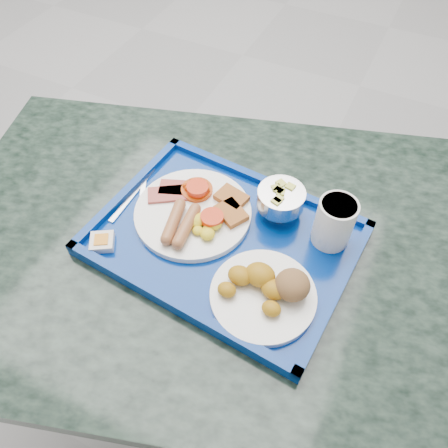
% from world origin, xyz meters
% --- Properties ---
extents(floor, '(6.00, 6.00, 0.00)m').
position_xyz_m(floor, '(0.00, 0.00, 0.00)').
color(floor, gray).
rests_on(floor, ground).
extents(table, '(1.24, 1.00, 0.68)m').
position_xyz_m(table, '(0.67, -0.97, 0.50)').
color(table, slate).
rests_on(table, floor).
extents(tray, '(0.49, 0.37, 0.03)m').
position_xyz_m(tray, '(0.68, -0.98, 0.69)').
color(tray, navy).
rests_on(tray, table).
extents(main_plate, '(0.22, 0.22, 0.03)m').
position_xyz_m(main_plate, '(0.61, -0.95, 0.70)').
color(main_plate, white).
rests_on(main_plate, tray).
extents(bread_plate, '(0.18, 0.18, 0.06)m').
position_xyz_m(bread_plate, '(0.80, -1.05, 0.71)').
color(bread_plate, white).
rests_on(bread_plate, tray).
extents(fruit_bowl, '(0.09, 0.09, 0.06)m').
position_xyz_m(fruit_bowl, '(0.75, -0.88, 0.73)').
color(fruit_bowl, '#AEADB0').
rests_on(fruit_bowl, tray).
extents(juice_cup, '(0.07, 0.07, 0.09)m').
position_xyz_m(juice_cup, '(0.85, -0.90, 0.74)').
color(juice_cup, white).
rests_on(juice_cup, tray).
extents(spoon, '(0.09, 0.15, 0.01)m').
position_xyz_m(spoon, '(0.53, -0.92, 0.70)').
color(spoon, '#AEADB0').
rests_on(spoon, tray).
extents(knife, '(0.01, 0.16, 0.00)m').
position_xyz_m(knife, '(0.47, -0.96, 0.69)').
color(knife, '#AEADB0').
rests_on(knife, tray).
extents(jam_packet, '(0.06, 0.06, 0.02)m').
position_xyz_m(jam_packet, '(0.49, -1.09, 0.70)').
color(jam_packet, white).
rests_on(jam_packet, tray).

